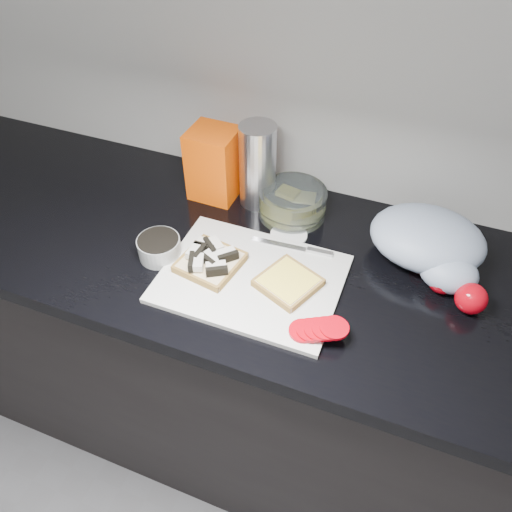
{
  "coord_description": "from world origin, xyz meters",
  "views": [
    {
      "loc": [
        0.18,
        0.4,
        1.73
      ],
      "look_at": [
        -0.11,
        1.14,
        0.95
      ],
      "focal_mm": 35.0,
      "sensor_mm": 36.0,
      "label": 1
    }
  ],
  "objects_px": {
    "cutting_board": "(251,279)",
    "steel_canister": "(258,166)",
    "glass_bowl": "(292,203)",
    "bread_bag": "(214,164)"
  },
  "relations": [
    {
      "from": "bread_bag",
      "to": "cutting_board",
      "type": "bearing_deg",
      "value": -50.69
    },
    {
      "from": "glass_bowl",
      "to": "cutting_board",
      "type": "bearing_deg",
      "value": -92.32
    },
    {
      "from": "cutting_board",
      "to": "steel_canister",
      "type": "distance_m",
      "value": 0.31
    },
    {
      "from": "cutting_board",
      "to": "steel_canister",
      "type": "xyz_separation_m",
      "value": [
        -0.09,
        0.28,
        0.11
      ]
    },
    {
      "from": "bread_bag",
      "to": "steel_canister",
      "type": "bearing_deg",
      "value": 5.29
    },
    {
      "from": "glass_bowl",
      "to": "steel_canister",
      "type": "xyz_separation_m",
      "value": [
        -0.1,
        0.02,
        0.08
      ]
    },
    {
      "from": "cutting_board",
      "to": "glass_bowl",
      "type": "distance_m",
      "value": 0.26
    },
    {
      "from": "cutting_board",
      "to": "bread_bag",
      "type": "xyz_separation_m",
      "value": [
        -0.21,
        0.27,
        0.09
      ]
    },
    {
      "from": "steel_canister",
      "to": "glass_bowl",
      "type": "bearing_deg",
      "value": -9.65
    },
    {
      "from": "cutting_board",
      "to": "glass_bowl",
      "type": "relative_size",
      "value": 2.31
    }
  ]
}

